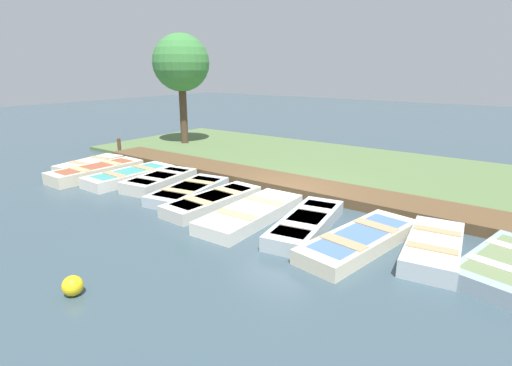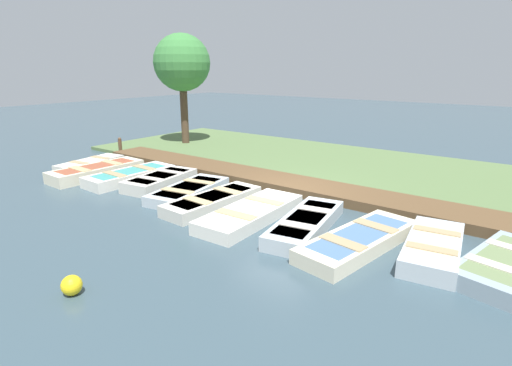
{
  "view_description": "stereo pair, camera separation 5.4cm",
  "coord_description": "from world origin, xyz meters",
  "px_view_note": "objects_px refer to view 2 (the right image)",
  "views": [
    {
      "loc": [
        9.95,
        6.38,
        3.97
      ],
      "look_at": [
        0.72,
        -0.39,
        0.65
      ],
      "focal_mm": 28.0,
      "sensor_mm": 36.0,
      "label": 1
    },
    {
      "loc": [
        9.92,
        6.42,
        3.97
      ],
      "look_at": [
        0.72,
        -0.39,
        0.65
      ],
      "focal_mm": 28.0,
      "sensor_mm": 36.0,
      "label": 2
    }
  ],
  "objects_px": {
    "rowboat_0": "(90,164)",
    "rowboat_5": "(213,201)",
    "rowboat_6": "(251,213)",
    "rowboat_7": "(306,223)",
    "buoy": "(72,285)",
    "rowboat_3": "(160,180)",
    "rowboat_9": "(433,248)",
    "park_tree_far_left": "(182,64)",
    "rowboat_2": "(130,176)",
    "rowboat_1": "(97,171)",
    "rowboat_8": "(359,240)",
    "rowboat_4": "(189,191)",
    "mooring_post_near": "(120,146)",
    "rowboat_10": "(505,265)"
  },
  "relations": [
    {
      "from": "rowboat_4",
      "to": "rowboat_9",
      "type": "relative_size",
      "value": 1.11
    },
    {
      "from": "rowboat_7",
      "to": "buoy",
      "type": "xyz_separation_m",
      "value": [
        5.13,
        -1.92,
        -0.0
      ]
    },
    {
      "from": "rowboat_6",
      "to": "park_tree_far_left",
      "type": "distance_m",
      "value": 11.95
    },
    {
      "from": "rowboat_3",
      "to": "rowboat_6",
      "type": "height_order",
      "value": "rowboat_3"
    },
    {
      "from": "rowboat_0",
      "to": "rowboat_9",
      "type": "height_order",
      "value": "rowboat_9"
    },
    {
      "from": "mooring_post_near",
      "to": "rowboat_10",
      "type": "bearing_deg",
      "value": 81.63
    },
    {
      "from": "rowboat_1",
      "to": "rowboat_4",
      "type": "height_order",
      "value": "rowboat_1"
    },
    {
      "from": "rowboat_8",
      "to": "rowboat_9",
      "type": "distance_m",
      "value": 1.56
    },
    {
      "from": "rowboat_4",
      "to": "rowboat_8",
      "type": "distance_m",
      "value": 5.93
    },
    {
      "from": "rowboat_5",
      "to": "rowboat_9",
      "type": "height_order",
      "value": "rowboat_9"
    },
    {
      "from": "rowboat_2",
      "to": "buoy",
      "type": "bearing_deg",
      "value": 47.73
    },
    {
      "from": "rowboat_0",
      "to": "rowboat_6",
      "type": "bearing_deg",
      "value": 76.78
    },
    {
      "from": "mooring_post_near",
      "to": "rowboat_7",
      "type": "bearing_deg",
      "value": 76.48
    },
    {
      "from": "rowboat_0",
      "to": "rowboat_2",
      "type": "xyz_separation_m",
      "value": [
        0.26,
        2.97,
        0.03
      ]
    },
    {
      "from": "rowboat_0",
      "to": "mooring_post_near",
      "type": "distance_m",
      "value": 2.66
    },
    {
      "from": "rowboat_6",
      "to": "rowboat_9",
      "type": "xyz_separation_m",
      "value": [
        -0.61,
        4.52,
        0.02
      ]
    },
    {
      "from": "rowboat_0",
      "to": "rowboat_2",
      "type": "bearing_deg",
      "value": 76.28
    },
    {
      "from": "rowboat_1",
      "to": "park_tree_far_left",
      "type": "distance_m",
      "value": 7.74
    },
    {
      "from": "rowboat_2",
      "to": "rowboat_0",
      "type": "bearing_deg",
      "value": -93.02
    },
    {
      "from": "rowboat_10",
      "to": "rowboat_9",
      "type": "bearing_deg",
      "value": -74.81
    },
    {
      "from": "rowboat_1",
      "to": "rowboat_4",
      "type": "bearing_deg",
      "value": 96.74
    },
    {
      "from": "rowboat_2",
      "to": "park_tree_far_left",
      "type": "relative_size",
      "value": 0.58
    },
    {
      "from": "rowboat_4",
      "to": "rowboat_8",
      "type": "bearing_deg",
      "value": 76.44
    },
    {
      "from": "rowboat_6",
      "to": "rowboat_8",
      "type": "xyz_separation_m",
      "value": [
        -0.07,
        3.06,
        -0.0
      ]
    },
    {
      "from": "buoy",
      "to": "rowboat_4",
      "type": "bearing_deg",
      "value": -154.93
    },
    {
      "from": "rowboat_1",
      "to": "rowboat_3",
      "type": "xyz_separation_m",
      "value": [
        -0.59,
        2.9,
        -0.01
      ]
    },
    {
      "from": "rowboat_1",
      "to": "rowboat_4",
      "type": "xyz_separation_m",
      "value": [
        -0.41,
        4.49,
        -0.05
      ]
    },
    {
      "from": "rowboat_2",
      "to": "buoy",
      "type": "height_order",
      "value": "rowboat_2"
    },
    {
      "from": "rowboat_0",
      "to": "rowboat_3",
      "type": "bearing_deg",
      "value": 80.87
    },
    {
      "from": "rowboat_0",
      "to": "rowboat_2",
      "type": "relative_size",
      "value": 0.89
    },
    {
      "from": "rowboat_8",
      "to": "mooring_post_near",
      "type": "height_order",
      "value": "mooring_post_near"
    },
    {
      "from": "rowboat_10",
      "to": "park_tree_far_left",
      "type": "distance_m",
      "value": 16.66
    },
    {
      "from": "rowboat_5",
      "to": "rowboat_6",
      "type": "relative_size",
      "value": 0.93
    },
    {
      "from": "rowboat_9",
      "to": "buoy",
      "type": "height_order",
      "value": "rowboat_9"
    },
    {
      "from": "rowboat_5",
      "to": "rowboat_6",
      "type": "distance_m",
      "value": 1.53
    },
    {
      "from": "rowboat_2",
      "to": "rowboat_5",
      "type": "relative_size",
      "value": 0.99
    },
    {
      "from": "rowboat_5",
      "to": "rowboat_8",
      "type": "relative_size",
      "value": 0.89
    },
    {
      "from": "rowboat_3",
      "to": "rowboat_9",
      "type": "relative_size",
      "value": 0.99
    },
    {
      "from": "rowboat_2",
      "to": "rowboat_8",
      "type": "height_order",
      "value": "rowboat_2"
    },
    {
      "from": "rowboat_6",
      "to": "rowboat_7",
      "type": "distance_m",
      "value": 1.59
    },
    {
      "from": "rowboat_9",
      "to": "mooring_post_near",
      "type": "xyz_separation_m",
      "value": [
        -2.41,
        -14.57,
        0.21
      ]
    },
    {
      "from": "rowboat_9",
      "to": "mooring_post_near",
      "type": "bearing_deg",
      "value": -106.94
    },
    {
      "from": "rowboat_0",
      "to": "rowboat_1",
      "type": "bearing_deg",
      "value": 57.95
    },
    {
      "from": "rowboat_6",
      "to": "buoy",
      "type": "bearing_deg",
      "value": -5.72
    },
    {
      "from": "rowboat_0",
      "to": "rowboat_5",
      "type": "xyz_separation_m",
      "value": [
        0.53,
        7.28,
        0.01
      ]
    },
    {
      "from": "rowboat_5",
      "to": "rowboat_9",
      "type": "bearing_deg",
      "value": 97.39
    },
    {
      "from": "rowboat_3",
      "to": "mooring_post_near",
      "type": "xyz_separation_m",
      "value": [
        -2.36,
        -5.6,
        0.2
      ]
    },
    {
      "from": "rowboat_6",
      "to": "mooring_post_near",
      "type": "xyz_separation_m",
      "value": [
        -3.02,
        -10.05,
        0.23
      ]
    },
    {
      "from": "rowboat_0",
      "to": "rowboat_1",
      "type": "xyz_separation_m",
      "value": [
        0.62,
        1.44,
        0.05
      ]
    },
    {
      "from": "rowboat_6",
      "to": "park_tree_far_left",
      "type": "relative_size",
      "value": 0.63
    }
  ]
}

